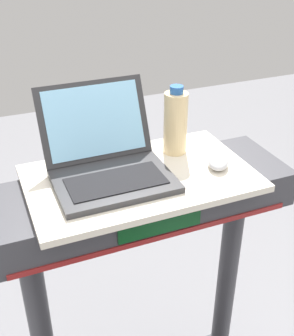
{
  "coord_description": "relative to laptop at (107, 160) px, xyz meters",
  "views": [
    {
      "loc": [
        -0.39,
        -0.3,
        1.74
      ],
      "look_at": [
        0.0,
        0.65,
        1.15
      ],
      "focal_mm": 47.05,
      "sensor_mm": 36.0,
      "label": 1
    }
  ],
  "objects": [
    {
      "name": "desk_board",
      "position": [
        0.08,
        -0.04,
        -0.06
      ],
      "size": [
        0.64,
        0.39,
        0.02
      ],
      "primitive_type": "cube",
      "color": "beige",
      "rests_on": "treadmill_base"
    },
    {
      "name": "laptop",
      "position": [
        0.0,
        0.0,
        0.0
      ],
      "size": [
        0.32,
        0.33,
        0.23
      ],
      "rotation": [
        0.0,
        0.0,
        0.08
      ],
      "color": "#2D2D30",
      "rests_on": "desk_board"
    },
    {
      "name": "computer_mouse",
      "position": [
        0.31,
        -0.08,
        -0.03
      ],
      "size": [
        0.1,
        0.12,
        0.03
      ],
      "primitive_type": "ellipsoid",
      "rotation": [
        0.0,
        0.0,
        -0.52
      ],
      "color": "#B2B2B7",
      "rests_on": "desk_board"
    },
    {
      "name": "water_bottle",
      "position": [
        0.24,
        0.06,
        0.05
      ],
      "size": [
        0.07,
        0.07,
        0.21
      ],
      "color": "beige",
      "rests_on": "desk_board"
    }
  ]
}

